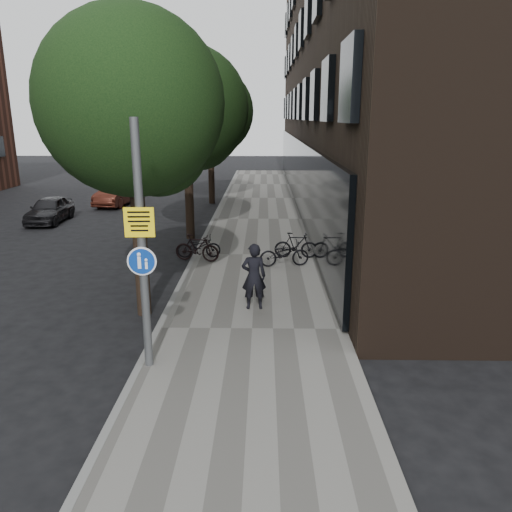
{
  "coord_description": "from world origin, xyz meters",
  "views": [
    {
      "loc": [
        0.52,
        -7.65,
        4.97
      ],
      "look_at": [
        0.35,
        3.01,
        2.0
      ],
      "focal_mm": 35.0,
      "sensor_mm": 36.0,
      "label": 1
    }
  ],
  "objects_px": {
    "parked_bike_facade_near": "(284,254)",
    "parked_car_near": "(50,210)",
    "pedestrian": "(254,276)",
    "signpost": "(142,248)"
  },
  "relations": [
    {
      "from": "parked_bike_facade_near",
      "to": "parked_car_near",
      "type": "xyz_separation_m",
      "value": [
        -11.17,
        7.72,
        0.07
      ]
    },
    {
      "from": "pedestrian",
      "to": "parked_car_near",
      "type": "relative_size",
      "value": 0.48
    },
    {
      "from": "pedestrian",
      "to": "parked_bike_facade_near",
      "type": "relative_size",
      "value": 1.05
    },
    {
      "from": "signpost",
      "to": "parked_bike_facade_near",
      "type": "height_order",
      "value": "signpost"
    },
    {
      "from": "signpost",
      "to": "parked_car_near",
      "type": "xyz_separation_m",
      "value": [
        -8.15,
        14.74,
        -1.95
      ]
    },
    {
      "from": "signpost",
      "to": "parked_car_near",
      "type": "distance_m",
      "value": 16.96
    },
    {
      "from": "parked_car_near",
      "to": "signpost",
      "type": "bearing_deg",
      "value": -63.06
    },
    {
      "from": "signpost",
      "to": "parked_car_near",
      "type": "relative_size",
      "value": 1.32
    },
    {
      "from": "parked_car_near",
      "to": "parked_bike_facade_near",
      "type": "bearing_deg",
      "value": -36.66
    },
    {
      "from": "pedestrian",
      "to": "parked_bike_facade_near",
      "type": "distance_m",
      "value": 4.01
    }
  ]
}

